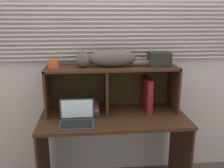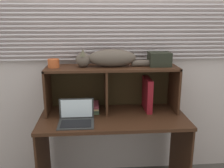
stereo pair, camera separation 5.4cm
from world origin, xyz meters
name	(u,v)px [view 1 (the left image)]	position (x,y,z in m)	size (l,w,h in m)	color
back_panel_with_blinds	(110,58)	(0.00, 0.55, 1.26)	(4.40, 0.08, 2.50)	beige
desk	(113,132)	(0.00, 0.19, 0.62)	(1.35, 0.64, 0.78)	#391F12
hutch_shelf_unit	(111,80)	(-0.01, 0.36, 1.08)	(1.23, 0.34, 0.44)	#391F12
cat	(108,58)	(-0.04, 0.33, 1.29)	(0.73, 0.17, 0.17)	brown
laptop	(77,119)	(-0.33, 0.06, 0.81)	(0.30, 0.23, 0.19)	#2E2E2E
binder_upright	(147,94)	(0.34, 0.33, 0.93)	(0.05, 0.27, 0.32)	maroon
book_stack	(89,108)	(-0.23, 0.33, 0.81)	(0.20, 0.23, 0.07)	#536A47
small_basket	(53,64)	(-0.54, 0.33, 1.25)	(0.10, 0.10, 0.08)	#BE5227
storage_box	(159,59)	(0.45, 0.33, 1.28)	(0.20, 0.17, 0.13)	black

